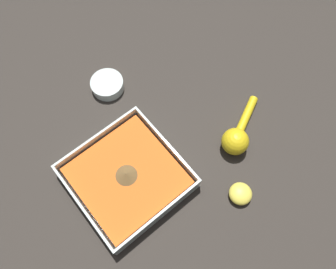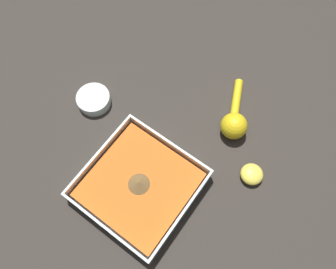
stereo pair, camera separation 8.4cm
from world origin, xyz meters
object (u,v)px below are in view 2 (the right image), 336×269
lemon_squeezer (234,122)px  lemon_half (252,174)px  square_dish (140,186)px  spice_bowl (94,100)px

lemon_squeezer → lemon_half: lemon_squeezer is taller
square_dish → lemon_squeezer: size_ratio=1.42×
square_dish → lemon_squeezer: (-0.10, -0.28, 0.01)m
spice_bowl → lemon_half: bearing=-171.2°
spice_bowl → lemon_squeezer: (-0.35, -0.16, 0.02)m
square_dish → lemon_half: size_ratio=4.53×
square_dish → spice_bowl: square_dish is taller
square_dish → spice_bowl: 0.28m
spice_bowl → lemon_squeezer: bearing=-155.2°
lemon_half → lemon_squeezer: bearing=-39.5°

